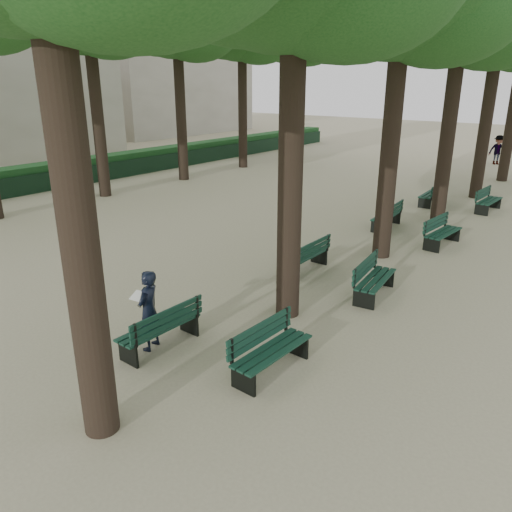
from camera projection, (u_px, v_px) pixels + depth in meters
The scene contains 19 objects.
ground at pixel (141, 346), 9.99m from camera, with size 120.00×120.00×0.00m, color tan.
tree_central_4 at pixel (503, 10), 19.98m from camera, with size 6.00×6.00×9.95m.
tree_far_3 at pixel (176, 11), 23.87m from camera, with size 6.00×6.00×10.45m.
tree_far_4 at pixel (242, 20), 27.60m from camera, with size 6.00×6.00×10.45m.
tree_far_5 at pixel (292, 27), 31.32m from camera, with size 6.00×6.00×10.45m.
bench_left_0 at pixel (160, 335), 9.84m from camera, with size 0.60×1.81×0.92m.
bench_left_1 at pixel (305, 262), 13.79m from camera, with size 0.59×1.81×0.92m.
bench_left_2 at pixel (386, 221), 17.82m from camera, with size 0.70×1.84×0.92m.
bench_left_3 at pixel (430, 198), 21.15m from camera, with size 0.68×1.83×0.92m.
bench_right_0 at pixel (272, 359), 9.00m from camera, with size 0.63×1.82×0.92m.
bench_right_1 at pixel (375, 286), 12.19m from camera, with size 0.80×1.86×0.92m.
bench_right_2 at pixel (442, 238), 15.90m from camera, with size 0.72×1.84×0.92m.
bench_right_3 at pixel (488, 205), 20.05m from camera, with size 0.67×1.83×0.92m.
man_with_map at pixel (149, 310), 9.65m from camera, with size 0.69×0.72×1.63m.
pedestrian_b at pixel (498, 150), 30.99m from camera, with size 1.15×0.36×1.79m, color #262628.
pedestrian_e at pixel (291, 151), 30.38m from camera, with size 1.74×0.37×1.87m, color #262628.
fence at pixel (117, 170), 26.69m from camera, with size 0.08×42.00×0.90m, color black.
hedge at pixel (109, 166), 27.04m from camera, with size 1.20×42.00×1.20m, color #17421D.
building_far at pixel (156, 95), 50.21m from camera, with size 12.00×16.00×7.00m, color #B7B2A3.
Camera 1 is at (7.22, -5.55, 5.04)m, focal length 35.00 mm.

